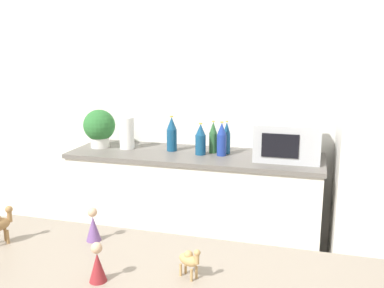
{
  "coord_description": "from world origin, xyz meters",
  "views": [
    {
      "loc": [
        0.46,
        -0.81,
        1.71
      ],
      "look_at": [
        -0.17,
        1.44,
        1.19
      ],
      "focal_mm": 40.0,
      "sensor_mm": 36.0,
      "label": 1
    }
  ],
  "objects": [
    {
      "name": "potted_plant",
      "position": [
        -1.26,
        2.39,
        1.06
      ],
      "size": [
        0.27,
        0.27,
        0.32
      ],
      "color": "silver",
      "rests_on": "back_counter"
    },
    {
      "name": "microwave",
      "position": [
        0.3,
        2.42,
        1.03
      ],
      "size": [
        0.48,
        0.37,
        0.28
      ],
      "color": "#B2B5BA",
      "rests_on": "back_counter"
    },
    {
      "name": "back_bottle_3",
      "position": [
        -0.2,
        2.39,
        1.02
      ],
      "size": [
        0.08,
        0.08,
        0.27
      ],
      "color": "navy",
      "rests_on": "back_counter"
    },
    {
      "name": "wall_back",
      "position": [
        0.0,
        2.73,
        1.27
      ],
      "size": [
        8.0,
        0.06,
        2.55
      ],
      "color": "white",
      "rests_on": "ground_plane"
    },
    {
      "name": "back_bottle_1",
      "position": [
        -0.29,
        2.46,
        1.01
      ],
      "size": [
        0.07,
        0.07,
        0.26
      ],
      "color": "#2D6033",
      "rests_on": "back_counter"
    },
    {
      "name": "back_bottle_0",
      "position": [
        -0.18,
        2.47,
        1.02
      ],
      "size": [
        0.06,
        0.06,
        0.26
      ],
      "color": "navy",
      "rests_on": "back_counter"
    },
    {
      "name": "wise_man_figurine_crimson",
      "position": [
        -0.36,
        0.62,
        1.02
      ],
      "size": [
        0.06,
        0.06,
        0.14
      ],
      "color": "#6B4784",
      "rests_on": "bar_counter"
    },
    {
      "name": "back_bottle_2",
      "position": [
        -0.37,
        2.38,
        1.01
      ],
      "size": [
        0.08,
        0.08,
        0.25
      ],
      "color": "navy",
      "rests_on": "back_counter"
    },
    {
      "name": "paper_towel_roll",
      "position": [
        -1.02,
        2.41,
        1.02
      ],
      "size": [
        0.12,
        0.12,
        0.26
      ],
      "color": "white",
      "rests_on": "back_counter"
    },
    {
      "name": "wise_man_figurine_purple",
      "position": [
        -0.19,
        0.35,
        1.02
      ],
      "size": [
        0.06,
        0.06,
        0.14
      ],
      "color": "maroon",
      "rests_on": "bar_counter"
    },
    {
      "name": "camel_figurine",
      "position": [
        0.09,
        0.45,
        1.02
      ],
      "size": [
        0.09,
        0.07,
        0.11
      ],
      "color": "tan",
      "rests_on": "bar_counter"
    },
    {
      "name": "back_counter",
      "position": [
        -0.43,
        2.4,
        0.45
      ],
      "size": [
        2.02,
        0.63,
        0.89
      ],
      "color": "silver",
      "rests_on": "ground_plane"
    },
    {
      "name": "back_bottle_4",
      "position": [
        -0.63,
        2.44,
        1.03
      ],
      "size": [
        0.08,
        0.08,
        0.29
      ],
      "color": "navy",
      "rests_on": "back_counter"
    }
  ]
}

